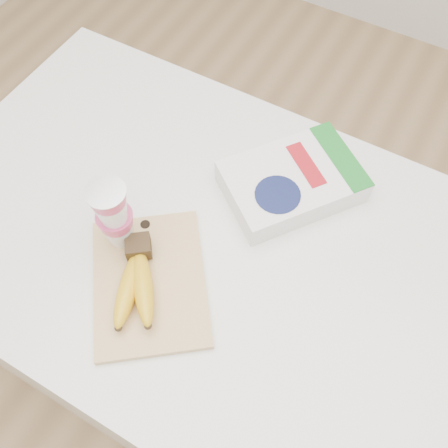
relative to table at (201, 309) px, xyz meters
The scene contains 6 objects.
room 0.91m from the table, ahead, with size 4.00×4.00×4.00m.
table is the anchor object (origin of this frame).
cutting_board 0.47m from the table, 93.76° to the right, with size 0.21×0.29×0.01m, color #D9C577.
bananas 0.51m from the table, 97.55° to the right, with size 0.15×0.19×0.06m.
yogurt_stack 0.57m from the table, 138.82° to the right, with size 0.08×0.07×0.17m.
cereal_box 0.53m from the table, 55.34° to the left, with size 0.31×0.33×0.06m.
Camera 1 is at (0.31, -0.41, 1.77)m, focal length 40.00 mm.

